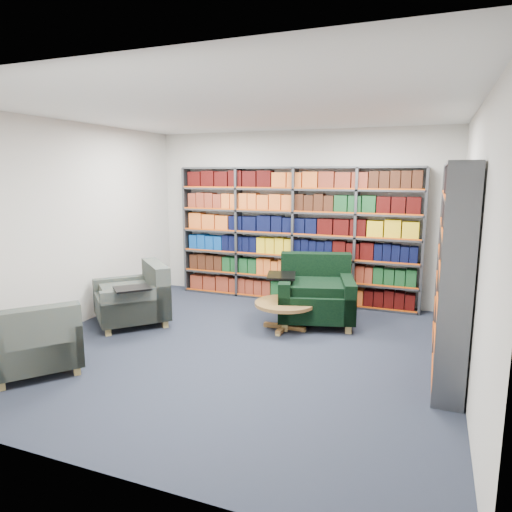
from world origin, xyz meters
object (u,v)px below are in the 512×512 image
(chair_green_right, at_px, (315,295))
(coffee_table, at_px, (285,308))
(chair_teal_left, at_px, (138,299))
(chair_teal_front, at_px, (36,344))

(chair_green_right, height_order, coffee_table, chair_green_right)
(chair_teal_left, height_order, chair_green_right, chair_green_right)
(chair_teal_left, relative_size, coffee_table, 1.61)
(chair_teal_front, bearing_deg, chair_teal_left, 89.95)
(chair_teal_front, relative_size, coffee_table, 1.47)
(chair_teal_front, xyz_separation_m, coffee_table, (2.04, 2.28, -0.01))
(chair_teal_front, distance_m, coffee_table, 3.06)
(chair_teal_left, height_order, coffee_table, chair_teal_left)
(chair_green_right, bearing_deg, chair_teal_left, -156.18)
(chair_green_right, relative_size, chair_teal_front, 1.12)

